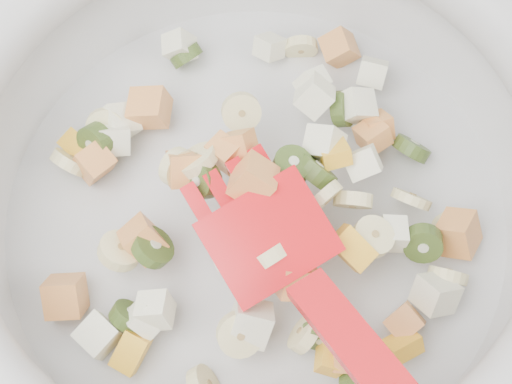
# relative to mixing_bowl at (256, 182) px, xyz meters

# --- Properties ---
(mixing_bowl) EXTENTS (0.43, 0.42, 0.15)m
(mixing_bowl) POSITION_rel_mixing_bowl_xyz_m (0.00, 0.00, 0.00)
(mixing_bowl) COLOR beige
(mixing_bowl) RESTS_ON counter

